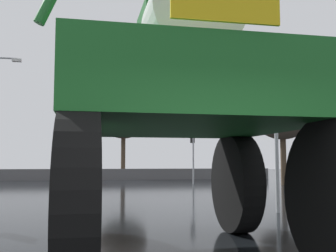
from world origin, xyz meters
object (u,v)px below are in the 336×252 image
object	(u,v)px
traffic_signal_far_left	(193,144)
bare_tree_far_center	(124,118)
oversize_sprayer	(182,114)
sedan_ahead	(81,174)
bare_tree_right	(282,116)
traffic_signal_near_right	(274,124)

from	to	relation	value
traffic_signal_far_left	bare_tree_far_center	bearing A→B (deg)	114.62
oversize_sprayer	sedan_ahead	xyz separation A→B (m)	(-2.08, 19.68, -1.49)
traffic_signal_far_left	bare_tree_right	size ratio (longest dim) A/B	0.60
oversize_sprayer	bare_tree_right	size ratio (longest dim) A/B	0.92
sedan_ahead	bare_tree_right	size ratio (longest dim) A/B	0.69
traffic_signal_near_right	bare_tree_right	xyz separation A→B (m)	(6.92, 13.29, 1.93)
sedan_ahead	bare_tree_right	bearing A→B (deg)	-92.93
bare_tree_right	traffic_signal_near_right	bearing A→B (deg)	-117.50
oversize_sprayer	bare_tree_right	world-z (taller)	bare_tree_right
traffic_signal_far_left	oversize_sprayer	bearing A→B (deg)	-104.55
oversize_sprayer	traffic_signal_far_left	size ratio (longest dim) A/B	1.51
traffic_signal_far_left	bare_tree_right	distance (m)	6.21
sedan_ahead	traffic_signal_near_right	xyz separation A→B (m)	(5.95, -14.80, 1.85)
traffic_signal_far_left	bare_tree_right	world-z (taller)	bare_tree_right
oversize_sprayer	bare_tree_right	bearing A→B (deg)	-31.55
traffic_signal_near_right	bare_tree_far_center	xyz separation A→B (m)	(-2.60, 24.42, 2.75)
traffic_signal_far_left	bare_tree_far_center	world-z (taller)	bare_tree_far_center
sedan_ahead	traffic_signal_near_right	distance (m)	16.06
sedan_ahead	bare_tree_right	distance (m)	13.50
sedan_ahead	traffic_signal_far_left	world-z (taller)	traffic_signal_far_left
sedan_ahead	bare_tree_far_center	xyz separation A→B (m)	(3.35, 9.62, 4.60)
traffic_signal_near_right	traffic_signal_far_left	bearing A→B (deg)	84.72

